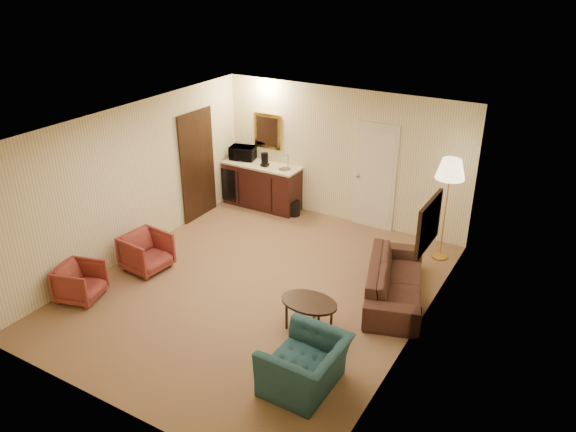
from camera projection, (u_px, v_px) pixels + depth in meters
name	position (u px, v px, depth m)	size (l,w,h in m)	color
ground	(258.00, 287.00, 8.86)	(6.00, 6.00, 0.00)	olive
room_walls	(277.00, 170.00, 8.78)	(5.02, 6.01, 2.61)	#FAEABB
wetbar_cabinet	(262.00, 185.00, 11.54)	(1.64, 0.58, 0.92)	black
sofa	(396.00, 275.00, 8.44)	(2.04, 0.60, 0.80)	black
teal_armchair	(305.00, 358.00, 6.65)	(0.99, 0.64, 0.86)	#1C3D48
rose_chair_near	(146.00, 250.00, 9.24)	(0.68, 0.63, 0.70)	maroon
rose_chair_far	(80.00, 280.00, 8.45)	(0.61, 0.57, 0.63)	maroon
coffee_table	(309.00, 315.00, 7.77)	(0.82, 0.55, 0.47)	black
floor_lamp	(446.00, 210.00, 9.35)	(0.48, 0.48, 1.81)	gold
waste_bin	(294.00, 208.00, 11.26)	(0.25, 0.25, 0.31)	black
microwave	(243.00, 151.00, 11.55)	(0.51, 0.28, 0.34)	black
coffee_maker	(265.00, 160.00, 11.21)	(0.14, 0.14, 0.27)	black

